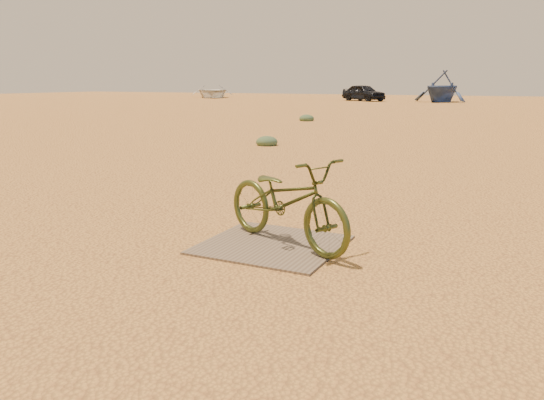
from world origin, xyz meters
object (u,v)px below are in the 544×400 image
at_px(car, 364,93).
at_px(boat_far_left, 442,86).
at_px(plywood_board, 272,245).
at_px(boat_near_left, 212,91).
at_px(bicycle, 286,201).

xyz_separation_m(car, boat_far_left, (6.19, 0.32, 0.56)).
relative_size(plywood_board, car, 0.33).
relative_size(plywood_board, boat_near_left, 0.22).
bearing_deg(boat_far_left, boat_near_left, -169.49).
bearing_deg(boat_far_left, bicycle, -68.68).
bearing_deg(boat_far_left, plywood_board, -68.88).
height_order(bicycle, car, car).
xyz_separation_m(plywood_board, bicycle, (0.14, 0.05, 0.46)).
distance_m(plywood_board, boat_near_left, 48.75).
relative_size(bicycle, car, 0.43).
bearing_deg(bicycle, plywood_board, 132.81).
bearing_deg(plywood_board, bicycle, 19.15).
distance_m(plywood_board, boat_far_left, 39.50).
bearing_deg(plywood_board, boat_far_left, 96.37).
height_order(plywood_board, bicycle, bicycle).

